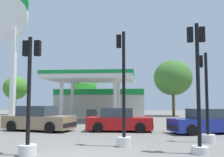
# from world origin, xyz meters

# --- Properties ---
(gas_station) EXTENTS (10.00, 12.84, 4.48)m
(gas_station) POSITION_xyz_m (-2.43, 21.43, 2.04)
(gas_station) COLOR beige
(gas_station) RESTS_ON ground
(station_pole_sign) EXTENTS (4.57, 0.56, 13.73)m
(station_pole_sign) POSITION_xyz_m (-11.05, 15.69, 8.89)
(station_pole_sign) COLOR white
(station_pole_sign) RESTS_ON ground
(car_0) EXTENTS (4.13, 1.95, 1.46)m
(car_0) POSITION_xyz_m (0.76, 8.00, 0.66)
(car_0) COLOR black
(car_0) RESTS_ON ground
(car_2) EXTENTS (4.73, 2.78, 1.59)m
(car_2) POSITION_xyz_m (-4.41, 7.79, 0.72)
(car_2) COLOR black
(car_2) RESTS_ON ground
(car_4) EXTENTS (4.35, 2.80, 1.45)m
(car_4) POSITION_xyz_m (5.84, 7.39, 0.66)
(car_4) COLOR black
(car_4) RESTS_ON ground
(traffic_signal_0) EXTENTS (0.65, 0.68, 4.23)m
(traffic_signal_0) POSITION_xyz_m (-1.91, 0.34, 1.57)
(traffic_signal_0) COLOR silver
(traffic_signal_0) RESTS_ON ground
(traffic_signal_1) EXTENTS (0.63, 0.67, 4.91)m
(traffic_signal_1) POSITION_xyz_m (1.34, 2.48, 1.54)
(traffic_signal_1) COLOR silver
(traffic_signal_1) RESTS_ON ground
(traffic_signal_2) EXTENTS (0.65, 0.67, 4.81)m
(traffic_signal_2) POSITION_xyz_m (4.18, 1.23, 2.07)
(traffic_signal_2) COLOR silver
(traffic_signal_2) RESTS_ON ground
(traffic_signal_3) EXTENTS (0.65, 0.68, 4.17)m
(traffic_signal_3) POSITION_xyz_m (5.13, 3.95, 1.25)
(traffic_signal_3) COLOR silver
(traffic_signal_3) RESTS_ON ground
(tree_0) EXTENTS (3.28, 3.28, 5.27)m
(tree_0) POSITION_xyz_m (-14.80, 25.99, 3.66)
(tree_0) COLOR brown
(tree_0) RESTS_ON ground
(tree_1) EXTENTS (3.18, 3.18, 5.36)m
(tree_1) POSITION_xyz_m (-5.08, 25.54, 3.99)
(tree_1) COLOR brown
(tree_1) RESTS_ON ground
(tree_2) EXTENTS (4.77, 4.77, 7.03)m
(tree_2) POSITION_xyz_m (6.30, 25.02, 4.80)
(tree_2) COLOR brown
(tree_2) RESTS_ON ground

